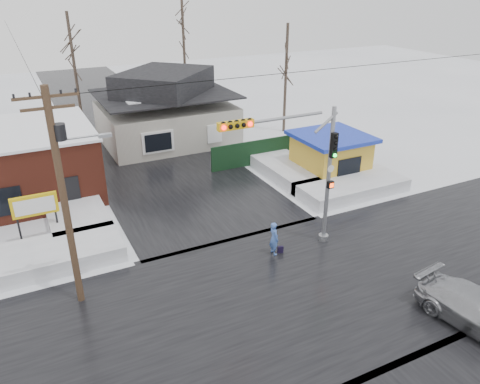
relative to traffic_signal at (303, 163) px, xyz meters
name	(u,v)px	position (x,y,z in m)	size (l,w,h in m)	color
ground	(288,293)	(-2.43, -2.97, -4.54)	(120.00, 120.00, 0.00)	white
road_ns	(288,293)	(-2.43, -2.97, -4.53)	(10.00, 120.00, 0.02)	black
road_ew	(288,293)	(-2.43, -2.97, -4.53)	(120.00, 10.00, 0.02)	black
snowbank_nw	(46,257)	(-11.43, 4.03, -4.14)	(7.00, 3.00, 0.80)	white
snowbank_ne	(351,187)	(6.57, 4.03, -4.14)	(7.00, 3.00, 0.80)	white
snowbank_nside_w	(73,206)	(-9.43, 9.03, -4.14)	(3.00, 8.00, 0.80)	white
snowbank_nside_e	(282,166)	(4.57, 9.03, -4.14)	(3.00, 8.00, 0.80)	white
traffic_signal	(303,163)	(0.00, 0.00, 0.00)	(6.05, 0.68, 7.00)	gray
utility_pole	(64,189)	(-10.36, 0.53, 0.57)	(3.15, 0.44, 9.00)	#382619
marquee_sign	(35,207)	(-11.43, 6.53, -2.62)	(2.20, 0.21, 2.55)	black
house	(166,110)	(-0.43, 19.03, -1.92)	(10.40, 8.40, 5.76)	#B8B4A6
kiosk	(330,155)	(7.07, 7.03, -3.08)	(4.60, 4.60, 2.88)	gold
fence	(262,151)	(4.07, 11.03, -3.64)	(8.00, 0.12, 1.80)	black
tree_far_left	(70,39)	(-6.43, 23.03, 3.41)	(3.00, 3.00, 10.00)	#332821
tree_far_mid	(182,12)	(3.57, 25.03, 5.00)	(3.00, 3.00, 12.00)	#332821
tree_far_right	(287,47)	(9.57, 17.03, 2.62)	(3.00, 3.00, 9.00)	#332821
pedestrian	(274,239)	(-1.39, 0.04, -3.69)	(0.62, 0.41, 1.70)	#4369BD
car	(479,312)	(2.96, -8.01, -3.83)	(2.00, 4.91, 1.43)	#A5A6AC
shopping_bag	(280,250)	(-1.06, -0.05, -4.36)	(0.28, 0.12, 0.35)	black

